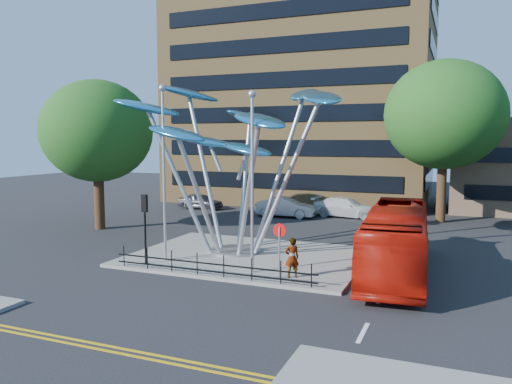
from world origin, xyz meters
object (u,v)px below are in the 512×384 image
at_px(leaf_sculpture, 234,128).
at_px(pedestrian, 292,258).
at_px(parked_car_left, 200,201).
at_px(parked_car_mid, 286,207).
at_px(red_bus, 396,240).
at_px(street_lamp_right, 252,165).
at_px(tree_right, 444,115).
at_px(traffic_light_island, 145,214).
at_px(no_entry_sign_island, 279,241).
at_px(parked_car_right, 346,207).
at_px(street_lamp_left, 164,158).
at_px(tree_left, 97,131).

bearing_deg(leaf_sculpture, pedestrian, -40.33).
xyz_separation_m(parked_car_left, parked_car_mid, (8.65, -1.58, 0.10)).
bearing_deg(parked_car_mid, red_bus, -146.25).
xyz_separation_m(street_lamp_right, red_bus, (6.10, 2.85, -3.52)).
distance_m(leaf_sculpture, parked_car_left, 19.05).
relative_size(leaf_sculpture, red_bus, 1.13).
relative_size(tree_right, leaf_sculpture, 0.95).
xyz_separation_m(leaf_sculpture, traffic_light_island, (-2.93, -4.18, -4.26)).
bearing_deg(no_entry_sign_island, parked_car_right, 93.41).
bearing_deg(parked_car_right, parked_car_mid, 115.48).
bearing_deg(parked_car_left, traffic_light_island, -156.32).
bearing_deg(tree_right, street_lamp_left, -124.05).
bearing_deg(pedestrian, street_lamp_left, -39.68).
height_order(red_bus, pedestrian, red_bus).
distance_m(street_lamp_left, street_lamp_right, 5.03).
height_order(street_lamp_left, street_lamp_right, street_lamp_left).
height_order(parked_car_mid, parked_car_right, parked_car_mid).
relative_size(tree_left, no_entry_sign_island, 4.21).
xyz_separation_m(tree_right, parked_car_mid, (-11.65, -2.07, -7.24)).
bearing_deg(parked_car_right, pedestrian, -172.33).
xyz_separation_m(tree_left, traffic_light_island, (9.00, -7.50, -4.18)).
xyz_separation_m(tree_left, parked_car_left, (1.70, 11.52, -6.09)).
relative_size(leaf_sculpture, parked_car_left, 3.09).
xyz_separation_m(tree_left, red_bus, (20.60, -4.15, -5.22)).
bearing_deg(parked_car_mid, pedestrian, -162.58).
distance_m(street_lamp_right, pedestrian, 4.51).
bearing_deg(red_bus, tree_left, 164.75).
bearing_deg(street_lamp_left, pedestrian, -5.60).
xyz_separation_m(street_lamp_right, no_entry_sign_island, (1.50, -0.48, -3.28)).
distance_m(pedestrian, parked_car_left, 23.84).
bearing_deg(pedestrian, street_lamp_right, -39.39).
height_order(street_lamp_left, no_entry_sign_island, street_lamp_left).
bearing_deg(street_lamp_right, leaf_sculpture, 124.91).
xyz_separation_m(traffic_light_island, parked_car_right, (5.85, 19.32, -1.83)).
bearing_deg(parked_car_mid, no_entry_sign_island, -164.32).
height_order(leaf_sculpture, street_lamp_right, leaf_sculpture).
distance_m(tree_left, parked_car_left, 13.14).
bearing_deg(no_entry_sign_island, pedestrian, 31.74).
bearing_deg(parked_car_right, no_entry_sign_island, -173.83).
bearing_deg(leaf_sculpture, no_entry_sign_island, -45.67).
bearing_deg(pedestrian, tree_left, -57.63).
distance_m(leaf_sculpture, red_bus, 10.19).
xyz_separation_m(tree_right, street_lamp_right, (-7.50, -19.00, -2.94)).
bearing_deg(tree_left, red_bus, -11.39).
distance_m(tree_right, parked_car_right, 10.18).
xyz_separation_m(street_lamp_right, traffic_light_island, (-5.50, -0.50, -2.48)).
relative_size(street_lamp_right, red_bus, 0.74).
distance_m(traffic_light_island, parked_car_right, 20.27).
height_order(leaf_sculpture, red_bus, leaf_sculpture).
relative_size(leaf_sculpture, pedestrian, 7.08).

